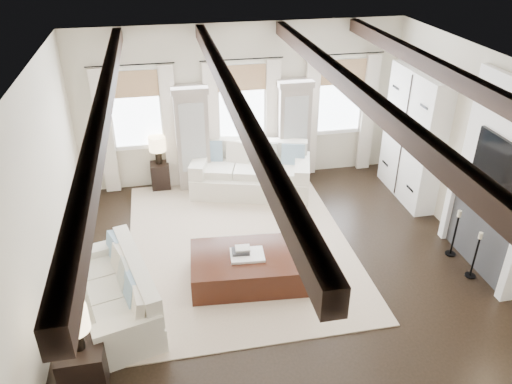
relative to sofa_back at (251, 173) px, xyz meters
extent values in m
plane|color=black|center=(-0.07, -3.12, -0.39)|extent=(7.50, 7.50, 0.00)
cube|color=beige|center=(-0.07, 0.63, 1.21)|extent=(6.50, 0.04, 3.20)
cube|color=beige|center=(-3.32, -3.12, 1.21)|extent=(0.04, 7.50, 3.20)
cube|color=beige|center=(3.18, -3.12, 1.21)|extent=(0.04, 7.50, 3.20)
cube|color=white|center=(-0.07, -3.12, 2.81)|extent=(6.50, 7.50, 0.04)
cube|color=black|center=(-2.27, -3.12, 2.69)|extent=(0.16, 7.40, 0.22)
cube|color=black|center=(-0.82, -3.12, 2.69)|extent=(0.16, 7.40, 0.22)
cube|color=black|center=(0.68, -3.12, 2.69)|extent=(0.16, 7.40, 0.22)
cube|color=black|center=(2.13, -3.12, 2.69)|extent=(0.16, 7.40, 0.22)
cube|color=white|center=(-2.12, 0.60, 1.26)|extent=(0.90, 0.03, 1.45)
cube|color=tan|center=(-2.12, 0.54, 1.79)|extent=(0.94, 0.04, 0.50)
cube|color=white|center=(-2.74, 0.50, 0.88)|extent=(0.28, 0.08, 2.50)
cube|color=white|center=(-1.50, 0.50, 0.88)|extent=(0.28, 0.08, 2.50)
cylinder|color=black|center=(-2.12, 0.49, 2.16)|extent=(1.60, 0.02, 0.02)
cube|color=white|center=(-0.07, 0.60, 1.26)|extent=(0.90, 0.03, 1.45)
cube|color=tan|center=(-0.07, 0.54, 1.79)|extent=(0.94, 0.04, 0.50)
cube|color=white|center=(-0.69, 0.50, 0.88)|extent=(0.28, 0.08, 2.50)
cube|color=white|center=(0.55, 0.50, 0.88)|extent=(0.28, 0.08, 2.50)
cylinder|color=black|center=(-0.07, 0.49, 2.16)|extent=(1.60, 0.02, 0.02)
cube|color=white|center=(1.98, 0.60, 1.26)|extent=(0.90, 0.03, 1.45)
cube|color=tan|center=(1.98, 0.54, 1.79)|extent=(0.94, 0.04, 0.50)
cube|color=white|center=(1.36, 0.50, 0.88)|extent=(0.28, 0.08, 2.50)
cube|color=white|center=(2.60, 0.50, 0.88)|extent=(0.28, 0.08, 2.50)
cylinder|color=black|center=(1.98, 0.49, 2.16)|extent=(1.60, 0.02, 0.02)
cube|color=#A79C93|center=(-1.10, 0.41, 0.61)|extent=(0.64, 0.38, 2.00)
cube|color=#B2B7BA|center=(-1.10, 0.21, 0.76)|extent=(0.48, 0.02, 1.40)
cube|color=#A79C93|center=(-1.10, 0.41, 1.67)|extent=(0.70, 0.42, 0.12)
cube|color=#A79C93|center=(0.95, 0.41, 0.61)|extent=(0.64, 0.38, 2.00)
cube|color=#B2B7BA|center=(0.95, 0.21, 0.76)|extent=(0.48, 0.02, 1.40)
cube|color=#A79C93|center=(0.95, 0.41, 1.67)|extent=(0.70, 0.42, 0.12)
cube|color=#2D2D30|center=(3.09, -3.12, 0.16)|extent=(0.18, 1.50, 1.10)
cube|color=black|center=(3.06, -3.12, 0.01)|extent=(0.10, 0.90, 0.70)
cube|color=white|center=(3.05, -2.30, 0.16)|extent=(0.26, 0.14, 1.10)
cube|color=white|center=(3.02, -3.12, 0.77)|extent=(0.32, 1.90, 0.12)
cube|color=white|center=(3.13, -3.12, 1.71)|extent=(0.10, 1.90, 1.80)
cube|color=black|center=(3.06, -3.12, 1.46)|extent=(0.07, 1.10, 0.64)
cube|color=silver|center=(2.98, -0.77, 0.86)|extent=(0.40, 1.70, 2.50)
cube|color=black|center=(2.77, -0.77, 0.86)|extent=(0.01, 0.02, 2.40)
cube|color=beige|center=(-0.56, -1.83, -0.38)|extent=(3.67, 4.69, 0.02)
cube|color=white|center=(-0.02, -0.07, -0.18)|extent=(2.51, 1.65, 0.44)
cube|color=white|center=(0.09, 0.31, 0.32)|extent=(2.17, 0.86, 0.55)
cube|color=white|center=(-0.99, 0.22, 0.19)|extent=(0.55, 1.03, 0.29)
cube|color=white|center=(0.95, -0.36, 0.19)|extent=(0.55, 1.03, 0.29)
cube|color=white|center=(-0.65, 0.06, 0.12)|extent=(0.78, 0.81, 0.15)
cube|color=white|center=(-0.04, -0.12, 0.12)|extent=(0.78, 0.81, 0.15)
cube|color=white|center=(0.57, -0.30, 0.12)|extent=(0.78, 0.81, 0.15)
cube|color=#7098B5|center=(-0.75, 0.37, 0.35)|extent=(0.51, 0.36, 0.48)
cube|color=silver|center=(-0.22, 0.21, 0.35)|extent=(0.51, 0.36, 0.48)
cube|color=beige|center=(0.30, 0.06, 0.35)|extent=(0.51, 0.36, 0.48)
cube|color=#7098B5|center=(0.83, -0.10, 0.35)|extent=(0.51, 0.36, 0.48)
cube|color=white|center=(-2.53, -3.19, -0.21)|extent=(1.36, 2.13, 0.38)
cube|color=white|center=(-2.19, -3.10, 0.22)|extent=(0.67, 1.87, 0.47)
cube|color=white|center=(-2.74, -2.35, 0.10)|extent=(0.88, 0.45, 0.24)
cube|color=white|center=(-2.31, -4.03, 0.10)|extent=(0.88, 0.45, 0.24)
cube|color=white|center=(-2.71, -2.67, 0.05)|extent=(0.68, 0.65, 0.13)
cube|color=white|center=(-2.57, -3.20, 0.05)|extent=(0.68, 0.65, 0.13)
cube|color=white|center=(-2.44, -3.73, 0.05)|extent=(0.68, 0.65, 0.13)
cube|color=#7098B5|center=(-2.53, -2.46, 0.24)|extent=(0.30, 0.43, 0.41)
cube|color=silver|center=(-2.44, -2.80, 0.24)|extent=(0.30, 0.43, 0.41)
cube|color=beige|center=(-2.35, -3.14, 0.24)|extent=(0.30, 0.43, 0.41)
cube|color=#7098B5|center=(-2.26, -3.48, 0.24)|extent=(0.30, 0.43, 0.41)
cube|color=silver|center=(-2.17, -3.83, 0.24)|extent=(0.30, 0.43, 0.41)
cube|color=black|center=(-0.57, -2.79, -0.17)|extent=(1.82, 1.22, 0.46)
cube|color=white|center=(-0.59, -2.80, 0.08)|extent=(0.53, 0.42, 0.04)
cube|color=#262628|center=(-0.69, -2.74, 0.12)|extent=(0.28, 0.22, 0.04)
cube|color=beige|center=(-0.65, -2.72, 0.16)|extent=(0.23, 0.19, 0.03)
cube|color=black|center=(-2.84, -4.26, -0.13)|extent=(0.53, 0.53, 0.53)
cylinder|color=black|center=(-2.84, -4.26, 0.28)|extent=(0.14, 0.14, 0.29)
cylinder|color=#F9D89E|center=(-2.84, -4.26, 0.58)|extent=(0.35, 0.35, 0.31)
cube|color=black|center=(-1.79, 0.47, -0.12)|extent=(0.37, 0.37, 0.56)
cylinder|color=black|center=(-1.79, 0.47, 0.30)|extent=(0.13, 0.13, 0.28)
cylinder|color=#F9D89E|center=(-1.79, 0.47, 0.59)|extent=(0.33, 0.33, 0.30)
cylinder|color=black|center=(2.83, -3.39, -0.38)|extent=(0.16, 0.16, 0.02)
cylinder|color=black|center=(2.83, -3.39, -0.03)|extent=(0.03, 0.03, 0.72)
cylinder|color=beige|center=(2.83, -3.39, 0.37)|extent=(0.06, 0.06, 0.10)
cylinder|color=black|center=(2.83, -2.80, -0.38)|extent=(0.17, 0.17, 0.02)
cylinder|color=black|center=(2.83, -2.80, -0.02)|extent=(0.03, 0.03, 0.75)
cylinder|color=beige|center=(2.83, -2.80, 0.40)|extent=(0.06, 0.06, 0.11)
camera|label=1|loc=(-1.65, -8.75, 4.54)|focal=35.00mm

